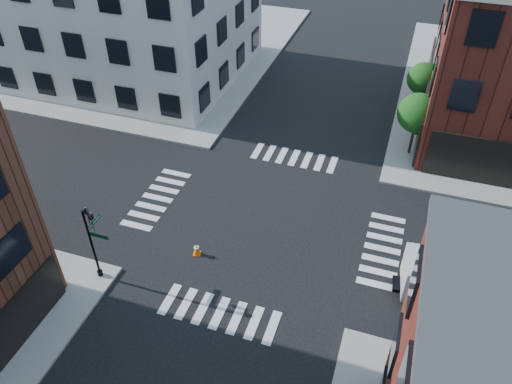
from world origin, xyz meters
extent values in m
plane|color=black|center=(0.00, 0.00, 0.00)|extent=(120.00, 120.00, 0.00)
cube|color=gray|center=(-21.00, 21.00, 0.07)|extent=(30.00, 30.00, 0.15)
cube|color=beige|center=(-19.00, 16.00, 5.50)|extent=(22.00, 16.00, 11.00)
cylinder|color=black|center=(7.50, 10.00, 0.89)|extent=(0.18, 0.18, 1.47)
cylinder|color=black|center=(7.50, 10.00, 1.62)|extent=(0.12, 0.12, 1.47)
sphere|color=#11380F|center=(7.50, 10.00, 3.30)|extent=(2.69, 2.69, 2.69)
sphere|color=#11380F|center=(7.75, 9.90, 2.75)|extent=(1.85, 1.85, 1.85)
cylinder|color=black|center=(7.50, 16.00, 0.81)|extent=(0.18, 0.18, 1.33)
cylinder|color=black|center=(7.50, 16.00, 1.48)|extent=(0.12, 0.12, 1.33)
sphere|color=#11380F|center=(7.50, 16.00, 3.00)|extent=(2.43, 2.43, 2.43)
sphere|color=#11380F|center=(7.75, 15.90, 2.51)|extent=(1.67, 1.67, 1.67)
cylinder|color=black|center=(-6.80, -6.80, 2.30)|extent=(0.12, 0.12, 4.60)
cylinder|color=black|center=(-6.80, -6.80, 0.30)|extent=(0.28, 0.28, 0.30)
cube|color=#053819|center=(-6.25, -6.80, 3.15)|extent=(1.10, 0.03, 0.22)
cube|color=#053819|center=(-6.80, -6.25, 3.40)|extent=(0.03, 1.10, 0.22)
imported|color=black|center=(-6.45, -6.70, 3.90)|extent=(0.22, 0.18, 1.10)
imported|color=black|center=(-6.90, -6.45, 3.90)|extent=(0.18, 0.22, 1.10)
cube|color=white|center=(12.69, -2.29, 1.99)|extent=(5.71, 2.93, 2.94)
cube|color=maroon|center=(12.82, -3.48, 1.99)|extent=(2.08, 0.26, 0.66)
cube|color=maroon|center=(12.57, -1.09, 1.99)|extent=(2.08, 0.26, 0.66)
cube|color=silver|center=(9.12, -2.67, 1.47)|extent=(2.12, 2.46, 1.89)
cube|color=black|center=(8.22, -2.76, 1.80)|extent=(0.28, 1.80, 0.85)
cube|color=black|center=(11.57, -2.41, 0.47)|extent=(7.63, 1.74, 0.24)
cylinder|color=black|center=(9.22, -3.66, 0.47)|extent=(0.98, 0.43, 0.95)
cylinder|color=black|center=(9.01, -1.68, 0.47)|extent=(0.98, 0.43, 0.95)
cylinder|color=black|center=(12.61, -3.30, 0.47)|extent=(0.98, 0.43, 0.95)
cylinder|color=black|center=(12.40, -1.32, 0.47)|extent=(0.98, 0.43, 0.95)
cube|color=orange|center=(-2.67, -3.66, 0.02)|extent=(0.50, 0.50, 0.04)
cone|color=orange|center=(-2.67, -3.66, 0.38)|extent=(0.47, 0.47, 0.75)
cylinder|color=white|center=(-2.67, -3.66, 0.48)|extent=(0.29, 0.29, 0.09)
camera|label=1|loc=(6.58, -20.90, 20.00)|focal=35.00mm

